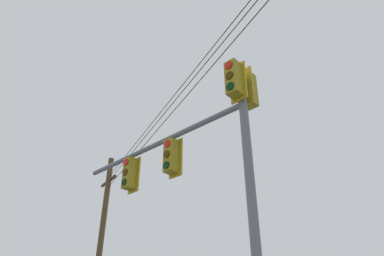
{
  "coord_description": "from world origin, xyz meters",
  "views": [
    {
      "loc": [
        6.54,
        0.55,
        1.81
      ],
      "look_at": [
        -0.46,
        -2.38,
        6.21
      ],
      "focal_mm": 32.58,
      "sensor_mm": 36.0,
      "label": 1
    }
  ],
  "objects": [
    {
      "name": "utility_pole_wooden",
      "position": [
        -8.54,
        -10.81,
        5.29
      ],
      "size": [
        1.13,
        1.68,
        10.36
      ],
      "color": "#4C3823",
      "rests_on": "ground"
    },
    {
      "name": "signal_mast_assembly",
      "position": [
        -0.34,
        -2.05,
        5.27
      ],
      "size": [
        2.58,
        5.85,
        7.28
      ],
      "color": "slate",
      "rests_on": "ground"
    }
  ]
}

